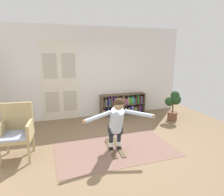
{
  "coord_description": "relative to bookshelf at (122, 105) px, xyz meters",
  "views": [
    {
      "loc": [
        -1.56,
        -3.76,
        2.11
      ],
      "look_at": [
        -0.1,
        0.57,
        1.05
      ],
      "focal_mm": 31.94,
      "sensor_mm": 36.0,
      "label": 1
    }
  ],
  "objects": [
    {
      "name": "rug",
      "position": [
        -1.09,
        -2.32,
        -0.33
      ],
      "size": [
        2.59,
        1.54,
        0.01
      ],
      "primitive_type": "cube",
      "color": "brown",
      "rests_on": "ground"
    },
    {
      "name": "person_skier",
      "position": [
        -1.1,
        -2.46,
        0.4
      ],
      "size": [
        1.48,
        0.62,
        1.15
      ],
      "color": "white",
      "rests_on": "skis_pair"
    },
    {
      "name": "double_door",
      "position": [
        -2.02,
        0.15,
        0.9
      ],
      "size": [
        1.22,
        0.05,
        2.45
      ],
      "color": "silver",
      "rests_on": "ground"
    },
    {
      "name": "ground_plane",
      "position": [
        -0.89,
        -2.39,
        -0.33
      ],
      "size": [
        7.2,
        7.2,
        0.0
      ],
      "primitive_type": "plane",
      "color": "brown"
    },
    {
      "name": "back_wall",
      "position": [
        -0.89,
        0.21,
        1.12
      ],
      "size": [
        6.0,
        0.1,
        2.9
      ],
      "primitive_type": "cube",
      "color": "silver",
      "rests_on": "ground"
    },
    {
      "name": "bookshelf",
      "position": [
        0.0,
        0.0,
        0.0
      ],
      "size": [
        1.57,
        0.3,
        0.71
      ],
      "color": "brown",
      "rests_on": "ground"
    },
    {
      "name": "skis_pair",
      "position": [
        -1.09,
        -2.28,
        -0.31
      ],
      "size": [
        0.34,
        0.9,
        0.07
      ],
      "color": "#4F3F27",
      "rests_on": "rug"
    },
    {
      "name": "potted_plant",
      "position": [
        1.28,
        -1.07,
        0.21
      ],
      "size": [
        0.48,
        0.37,
        0.93
      ],
      "color": "brown",
      "rests_on": "ground"
    },
    {
      "name": "wicker_chair",
      "position": [
        -3.07,
        -1.98,
        0.25
      ],
      "size": [
        0.66,
        0.66,
        1.1
      ],
      "color": "tan",
      "rests_on": "ground"
    }
  ]
}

